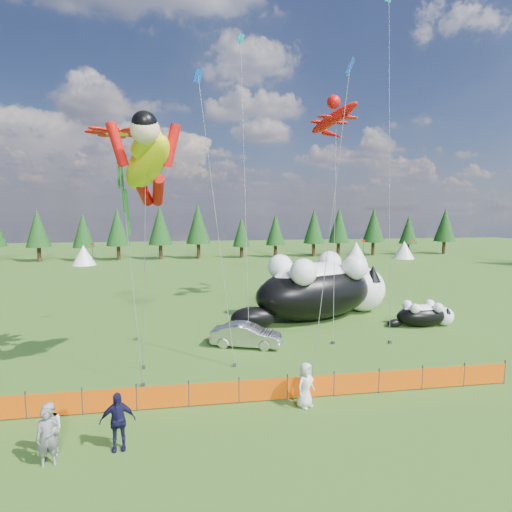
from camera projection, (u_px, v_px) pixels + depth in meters
The scene contains 18 objects.
ground at pixel (253, 372), 19.25m from camera, with size 160.00×160.00×0.00m, color #0E3409.
safety_fence at pixel (263, 390), 16.25m from camera, with size 22.06×0.06×1.10m.
tree_line at pixel (212, 233), 62.94m from camera, with size 90.00×4.00×8.00m, color black, non-canonical shape.
festival_tents at pixel (287, 252), 60.01m from camera, with size 50.00×3.20×2.80m, color white, non-canonical shape.
cat_large at pixel (322, 288), 28.62m from camera, with size 12.34×7.57×4.62m.
cat_small at pixel (424, 314), 26.71m from camera, with size 4.66×1.70×1.68m.
car at pixel (246, 335), 22.76m from camera, with size 1.40×4.01×1.32m, color #B8B9BD.
spectator_a at pixel (48, 437), 12.16m from camera, with size 0.66×0.43×1.81m, color slate.
spectator_b at pixel (50, 430), 12.64m from camera, with size 0.84×0.50×1.73m, color silver.
spectator_c at pixel (118, 421), 12.97m from camera, with size 1.13×0.58×1.93m, color black.
spectator_e at pixel (305, 385), 15.77m from camera, with size 0.88×0.57×1.80m, color silver.
superhero_kite at pixel (147, 164), 17.57m from camera, with size 5.94×6.11×12.02m.
gecko_kite at pixel (334, 118), 31.11m from camera, with size 6.29×13.09×17.68m.
flower_kite at pixel (117, 136), 18.13m from camera, with size 2.99×3.54×11.48m.
diamond_kite_a at pixel (200, 92), 21.52m from camera, with size 1.99×4.27×15.81m.
diamond_kite_b at pixel (389, 11), 28.49m from camera, with size 3.68×8.23×24.55m.
diamond_kite_c at pixel (348, 85), 17.11m from camera, with size 2.10×1.47×14.57m.
diamond_kite_d at pixel (241, 54), 30.02m from camera, with size 1.13×9.14×22.32m.
Camera 1 is at (-2.66, -18.26, 7.83)m, focal length 28.00 mm.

